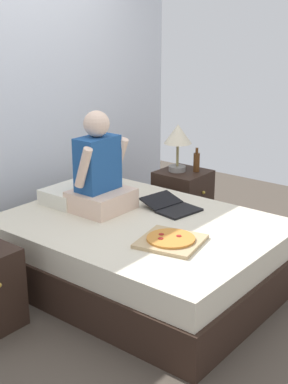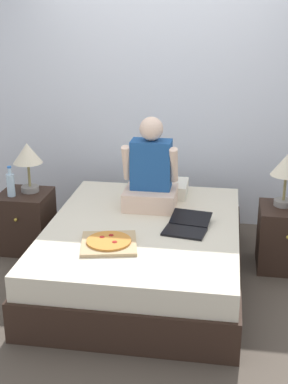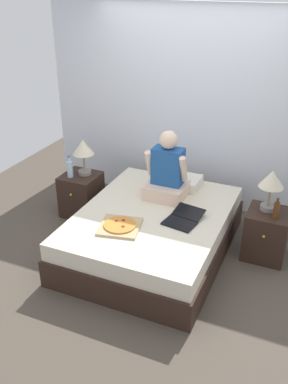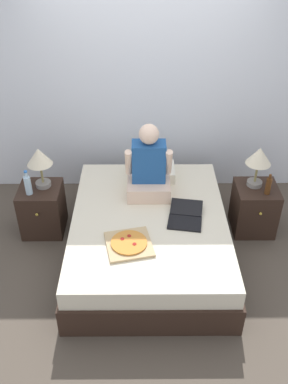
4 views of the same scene
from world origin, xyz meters
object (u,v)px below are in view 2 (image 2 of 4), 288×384
(person_seated, at_px, (151,174))
(laptop, at_px, (187,227))
(water_bottle, at_px, (11,184))
(lamp_on_left_nightstand, at_px, (28,157))
(lamp_on_right_nightstand, at_px, (287,169))
(pizza_box, at_px, (109,243))
(nightstand_left, at_px, (26,221))
(nightstand_right, at_px, (284,237))
(bed, at_px, (143,253))

(person_seated, distance_m, laptop, 0.64)
(water_bottle, bearing_deg, lamp_on_left_nightstand, 49.40)
(lamp_on_right_nightstand, distance_m, pizza_box, 1.62)
(laptop, bearing_deg, water_bottle, 166.83)
(lamp_on_left_nightstand, height_order, person_seated, person_seated)
(pizza_box, bearing_deg, lamp_on_left_nightstand, 136.47)
(lamp_on_left_nightstand, relative_size, water_bottle, 1.63)
(lamp_on_right_nightstand, xyz_separation_m, pizza_box, (-1.31, -0.88, -0.36))
(nightstand_left, height_order, laptop, laptop)
(laptop, bearing_deg, person_seated, 127.52)
(lamp_on_left_nightstand, relative_size, laptop, 0.98)
(nightstand_right, bearing_deg, person_seated, -179.89)
(nightstand_right, bearing_deg, water_bottle, -177.84)
(lamp_on_left_nightstand, distance_m, water_bottle, 0.28)
(person_seated, height_order, laptop, person_seated)
(person_seated, bearing_deg, bed, -89.64)
(water_bottle, distance_m, lamp_on_right_nightstand, 2.37)
(lamp_on_left_nightstand, bearing_deg, nightstand_left, -128.63)
(water_bottle, height_order, pizza_box, water_bottle)
(nightstand_left, distance_m, lamp_on_left_nightstand, 0.60)
(nightstand_left, distance_m, water_bottle, 0.40)
(nightstand_left, relative_size, laptop, 1.18)
(lamp_on_right_nightstand, relative_size, laptop, 0.98)
(laptop, distance_m, pizza_box, 0.65)
(lamp_on_left_nightstand, xyz_separation_m, person_seated, (1.11, -0.05, -0.09))
(nightstand_left, distance_m, person_seated, 1.26)
(lamp_on_left_nightstand, distance_m, nightstand_right, 2.34)
(nightstand_right, relative_size, lamp_on_right_nightstand, 1.21)
(water_bottle, distance_m, pizza_box, 1.29)
(person_seated, bearing_deg, nightstand_right, 0.11)
(person_seated, height_order, pizza_box, person_seated)
(lamp_on_right_nightstand, height_order, person_seated, person_seated)
(bed, height_order, laptop, laptop)
(bed, bearing_deg, water_bottle, 164.98)
(person_seated, relative_size, pizza_box, 1.64)
(person_seated, bearing_deg, lamp_on_right_nightstand, 2.66)
(bed, distance_m, nightstand_right, 1.23)
(pizza_box, bearing_deg, person_seated, 77.31)
(person_seated, xyz_separation_m, laptop, (0.35, -0.46, -0.27))
(nightstand_left, height_order, water_bottle, water_bottle)
(laptop, bearing_deg, bed, 173.56)
(lamp_on_left_nightstand, xyz_separation_m, nightstand_right, (2.26, -0.05, -0.60))
(person_seated, bearing_deg, laptop, -52.48)
(bed, relative_size, water_bottle, 7.32)
(pizza_box, bearing_deg, laptop, 34.37)
(bed, bearing_deg, nightstand_left, 159.95)
(nightstand_right, relative_size, laptop, 1.18)
(lamp_on_left_nightstand, height_order, laptop, lamp_on_left_nightstand)
(water_bottle, distance_m, person_seated, 1.24)
(pizza_box, bearing_deg, lamp_on_right_nightstand, 33.80)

